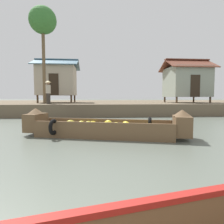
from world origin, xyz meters
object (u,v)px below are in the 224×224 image
(stilt_house_mid_right, at_px, (186,82))
(banana_boat, at_px, (104,127))
(vendor_person, at_px, (48,91))
(palm_tree_near, at_px, (43,22))
(stilt_house_mid_left, at_px, (57,80))

(stilt_house_mid_right, bearing_deg, banana_boat, -126.72)
(vendor_person, bearing_deg, palm_tree_near, 113.74)
(banana_boat, bearing_deg, stilt_house_mid_right, 53.28)
(palm_tree_near, relative_size, vendor_person, 4.38)
(stilt_house_mid_right, bearing_deg, palm_tree_near, -172.58)
(stilt_house_mid_right, relative_size, vendor_person, 2.42)
(banana_boat, relative_size, stilt_house_mid_left, 1.41)
(stilt_house_mid_right, xyz_separation_m, palm_tree_near, (-12.06, -1.57, 4.23))
(banana_boat, bearing_deg, vendor_person, 114.67)
(banana_boat, bearing_deg, stilt_house_mid_left, 106.94)
(stilt_house_mid_left, relative_size, vendor_person, 2.39)
(stilt_house_mid_left, xyz_separation_m, palm_tree_near, (-0.44, -3.08, 4.05))
(palm_tree_near, distance_m, vendor_person, 5.38)
(stilt_house_mid_left, distance_m, palm_tree_near, 5.11)
(banana_boat, height_order, palm_tree_near, palm_tree_near)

